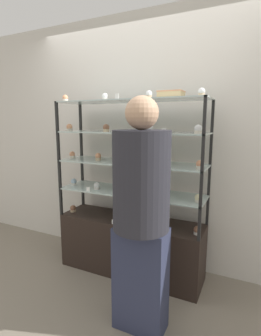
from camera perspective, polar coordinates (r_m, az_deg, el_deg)
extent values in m
plane|color=gray|center=(2.90, 0.00, -21.53)|extent=(20.00, 20.00, 0.00)
cube|color=silver|center=(2.79, 3.11, 5.59)|extent=(8.00, 0.05, 2.60)
cube|color=black|center=(2.76, 0.00, -16.54)|extent=(1.44, 0.40, 0.56)
cube|color=black|center=(3.10, -10.32, -5.23)|extent=(0.02, 0.02, 0.29)
cube|color=black|center=(2.57, 16.44, -8.75)|extent=(0.02, 0.02, 0.29)
cube|color=black|center=(2.82, -14.90, -7.00)|extent=(0.02, 0.02, 0.29)
cube|color=black|center=(2.22, 14.78, -11.75)|extent=(0.02, 0.02, 0.29)
cube|color=#B2C6C1|center=(2.56, 0.00, -5.20)|extent=(1.44, 0.40, 0.01)
cube|color=black|center=(3.04, -10.49, -0.01)|extent=(0.02, 0.02, 0.29)
cube|color=black|center=(2.50, 16.76, -2.49)|extent=(0.02, 0.02, 0.29)
cube|color=black|center=(2.75, -15.17, -1.27)|extent=(0.02, 0.02, 0.29)
cube|color=black|center=(2.13, 15.12, -4.55)|extent=(0.02, 0.02, 0.29)
cube|color=#B2C6C1|center=(2.50, 0.00, 1.16)|extent=(1.44, 0.40, 0.01)
cube|color=black|center=(3.00, -10.67, 5.39)|extent=(0.02, 0.02, 0.29)
cube|color=black|center=(2.45, 17.11, 4.07)|extent=(0.02, 0.02, 0.29)
cube|color=black|center=(2.71, -15.45, 4.69)|extent=(0.02, 0.02, 0.29)
cube|color=black|center=(2.08, 15.49, 3.13)|extent=(0.02, 0.02, 0.29)
cube|color=#B2C6C1|center=(2.47, 0.00, 7.76)|extent=(1.44, 0.40, 0.01)
cube|color=black|center=(3.00, -10.85, 10.86)|extent=(0.02, 0.02, 0.29)
cube|color=black|center=(2.44, 17.46, 10.79)|extent=(0.02, 0.02, 0.29)
cube|color=black|center=(2.70, -15.74, 10.77)|extent=(0.02, 0.02, 0.29)
cube|color=black|center=(2.06, 15.87, 11.06)|extent=(0.02, 0.02, 0.29)
cube|color=#B2C6C1|center=(2.47, 0.00, 14.42)|extent=(1.44, 0.40, 0.01)
cylinder|color=#DBBC84|center=(2.48, 3.67, 2.51)|extent=(0.19, 0.19, 0.11)
cylinder|color=silver|center=(2.47, 3.69, 4.00)|extent=(0.19, 0.19, 0.02)
cube|color=#DBBC84|center=(2.35, 8.82, 15.34)|extent=(0.21, 0.16, 0.06)
cube|color=#E5996B|center=(2.36, 8.84, 16.14)|extent=(0.21, 0.16, 0.01)
cylinder|color=#CCB28C|center=(2.91, -12.39, -9.06)|extent=(0.06, 0.06, 0.02)
sphere|color=#8C5B42|center=(2.90, -12.41, -8.51)|extent=(0.06, 0.06, 0.06)
cylinder|color=white|center=(2.58, -0.77, -11.36)|extent=(0.06, 0.06, 0.02)
sphere|color=silver|center=(2.57, -0.77, -10.76)|extent=(0.06, 0.06, 0.06)
cylinder|color=white|center=(2.39, 14.30, -13.51)|extent=(0.06, 0.06, 0.02)
sphere|color=#8C5B42|center=(2.38, 14.33, -12.87)|extent=(0.06, 0.06, 0.06)
cube|color=white|center=(2.53, -3.72, -11.63)|extent=(0.04, 0.00, 0.04)
cylinder|color=white|center=(2.86, -12.23, -3.39)|extent=(0.06, 0.06, 0.02)
sphere|color=silver|center=(2.86, -12.25, -2.84)|extent=(0.06, 0.06, 0.06)
cylinder|color=white|center=(2.65, -7.36, -4.34)|extent=(0.06, 0.06, 0.02)
sphere|color=white|center=(2.64, -7.37, -3.74)|extent=(0.06, 0.06, 0.06)
cylinder|color=beige|center=(2.47, -1.23, -5.30)|extent=(0.06, 0.06, 0.02)
sphere|color=silver|center=(2.47, -1.23, -4.66)|extent=(0.06, 0.06, 0.06)
cylinder|color=beige|center=(2.34, 5.90, -6.26)|extent=(0.06, 0.06, 0.02)
sphere|color=#F4EAB2|center=(2.33, 5.91, -5.59)|extent=(0.06, 0.06, 0.06)
cylinder|color=beige|center=(2.28, 14.48, -6.95)|extent=(0.06, 0.06, 0.02)
sphere|color=#F4EAB2|center=(2.28, 14.51, -6.26)|extent=(0.06, 0.06, 0.06)
cube|color=white|center=(2.58, -9.19, -4.57)|extent=(0.04, 0.00, 0.04)
cylinder|color=beige|center=(2.81, -12.56, 2.35)|extent=(0.06, 0.06, 0.03)
sphere|color=#E5996B|center=(2.80, -12.59, 2.97)|extent=(0.06, 0.06, 0.06)
cylinder|color=#CCB28C|center=(2.63, -7.04, 1.99)|extent=(0.06, 0.06, 0.03)
sphere|color=#E5996B|center=(2.62, -7.05, 2.66)|extent=(0.06, 0.06, 0.06)
cylinder|color=beige|center=(2.40, -1.04, 1.32)|extent=(0.06, 0.06, 0.03)
sphere|color=#E5996B|center=(2.40, -1.04, 2.05)|extent=(0.06, 0.06, 0.06)
cylinder|color=#CCB28C|center=(2.28, 6.78, 0.76)|extent=(0.06, 0.06, 0.03)
sphere|color=#F4EAB2|center=(2.28, 6.80, 1.53)|extent=(0.06, 0.06, 0.06)
cylinder|color=beige|center=(2.19, 14.78, 0.10)|extent=(0.06, 0.06, 0.03)
sphere|color=#E5996B|center=(2.18, 14.81, 0.90)|extent=(0.06, 0.06, 0.06)
cube|color=white|center=(2.22, 4.55, 0.71)|extent=(0.04, 0.00, 0.04)
cylinder|color=beige|center=(2.77, -13.14, 8.13)|extent=(0.06, 0.06, 0.02)
sphere|color=#E5996B|center=(2.77, -13.16, 8.72)|extent=(0.06, 0.06, 0.06)
cylinder|color=#CCB28C|center=(2.51, -5.32, 8.16)|extent=(0.06, 0.06, 0.02)
sphere|color=#8C5B42|center=(2.51, -5.33, 8.82)|extent=(0.06, 0.06, 0.06)
cylinder|color=#CCB28C|center=(2.34, 4.20, 8.04)|extent=(0.06, 0.06, 0.02)
sphere|color=white|center=(2.34, 4.21, 8.74)|extent=(0.06, 0.06, 0.06)
cylinder|color=beige|center=(2.15, 14.49, 7.57)|extent=(0.06, 0.06, 0.02)
sphere|color=white|center=(2.15, 14.52, 8.33)|extent=(0.06, 0.06, 0.06)
cube|color=white|center=(2.15, 7.30, 8.07)|extent=(0.04, 0.00, 0.04)
cylinder|color=beige|center=(2.74, -14.01, 14.09)|extent=(0.05, 0.05, 0.03)
sphere|color=#E5996B|center=(2.75, -14.03, 14.66)|extent=(0.05, 0.05, 0.05)
cylinder|color=white|center=(2.53, -5.58, 14.70)|extent=(0.05, 0.05, 0.03)
sphere|color=white|center=(2.53, -5.59, 15.32)|extent=(0.05, 0.05, 0.05)
cylinder|color=#CCB28C|center=(2.31, 4.03, 15.16)|extent=(0.05, 0.05, 0.03)
sphere|color=white|center=(2.31, 4.04, 15.84)|extent=(0.05, 0.05, 0.05)
cylinder|color=#CCB28C|center=(2.19, 15.19, 15.11)|extent=(0.05, 0.05, 0.03)
sphere|color=white|center=(2.20, 15.23, 15.82)|extent=(0.05, 0.05, 0.05)
cube|color=white|center=(2.33, -2.98, 15.35)|extent=(0.04, 0.00, 0.04)
cube|color=#282D47|center=(2.07, 2.22, -22.97)|extent=(0.37, 0.21, 0.78)
cylinder|color=#26262D|center=(1.78, 2.38, -2.79)|extent=(0.39, 0.39, 0.68)
sphere|color=tan|center=(1.73, 2.49, 11.91)|extent=(0.22, 0.22, 0.22)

